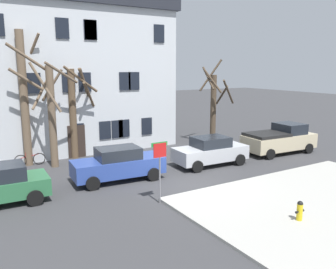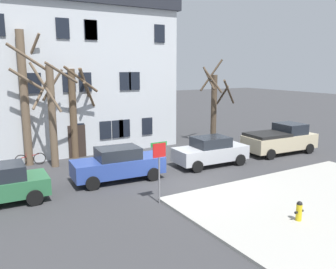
# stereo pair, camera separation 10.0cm
# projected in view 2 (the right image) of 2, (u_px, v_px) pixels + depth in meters

# --- Properties ---
(ground_plane) EXTENTS (120.00, 120.00, 0.00)m
(ground_plane) POSITION_uv_depth(u_px,v_px,m) (190.00, 186.00, 17.18)
(ground_plane) COLOR #38383A
(sidewalk_slab) EXTENTS (11.89, 8.55, 0.12)m
(sidewalk_slab) POSITION_uv_depth(u_px,v_px,m) (331.00, 205.00, 14.66)
(sidewalk_slab) COLOR #A8A59E
(sidewalk_slab) RESTS_ON ground_plane
(building_main) EXTENTS (14.21, 8.99, 11.07)m
(building_main) POSITION_uv_depth(u_px,v_px,m) (66.00, 69.00, 25.48)
(building_main) COLOR silver
(building_main) RESTS_ON ground_plane
(tree_bare_near) EXTENTS (2.10, 2.34, 7.79)m
(tree_bare_near) POSITION_uv_depth(u_px,v_px,m) (25.00, 96.00, 20.05)
(tree_bare_near) COLOR brown
(tree_bare_near) RESTS_ON ground_plane
(tree_bare_mid) EXTENTS (2.58, 2.54, 6.03)m
(tree_bare_mid) POSITION_uv_depth(u_px,v_px,m) (52.00, 112.00, 19.87)
(tree_bare_mid) COLOR brown
(tree_bare_mid) RESTS_ON ground_plane
(tree_bare_far) EXTENTS (2.31, 1.97, 5.82)m
(tree_bare_far) POSITION_uv_depth(u_px,v_px,m) (75.00, 109.00, 21.84)
(tree_bare_far) COLOR brown
(tree_bare_far) RESTS_ON ground_plane
(tree_bare_end) EXTENTS (2.65, 2.82, 6.32)m
(tree_bare_end) POSITION_uv_depth(u_px,v_px,m) (215.00, 104.00, 26.15)
(tree_bare_end) COLOR #4C3D2D
(tree_bare_end) RESTS_ON ground_plane
(car_blue_sedan) EXTENTS (4.75, 2.21, 1.73)m
(car_blue_sedan) POSITION_uv_depth(u_px,v_px,m) (118.00, 164.00, 17.86)
(car_blue_sedan) COLOR #2D4799
(car_blue_sedan) RESTS_ON ground_plane
(car_silver_sedan) EXTENTS (4.49, 2.16, 1.71)m
(car_silver_sedan) POSITION_uv_depth(u_px,v_px,m) (211.00, 151.00, 20.64)
(car_silver_sedan) COLOR #B7BABF
(car_silver_sedan) RESTS_ON ground_plane
(pickup_truck_beige) EXTENTS (5.17, 2.53, 1.97)m
(pickup_truck_beige) POSITION_uv_depth(u_px,v_px,m) (280.00, 139.00, 23.53)
(pickup_truck_beige) COLOR #C6B793
(pickup_truck_beige) RESTS_ON ground_plane
(fire_hydrant) EXTENTS (0.42, 0.22, 0.75)m
(fire_hydrant) POSITION_uv_depth(u_px,v_px,m) (299.00, 211.00, 12.96)
(fire_hydrant) COLOR gold
(fire_hydrant) RESTS_ON sidewalk_slab
(street_sign_pole) EXTENTS (0.76, 0.07, 2.67)m
(street_sign_pole) POSITION_uv_depth(u_px,v_px,m) (159.00, 161.00, 14.64)
(street_sign_pole) COLOR slate
(street_sign_pole) RESTS_ON ground_plane
(bicycle_leaning) EXTENTS (1.75, 0.17, 1.03)m
(bicycle_leaning) POSITION_uv_depth(u_px,v_px,m) (30.00, 159.00, 20.67)
(bicycle_leaning) COLOR black
(bicycle_leaning) RESTS_ON ground_plane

